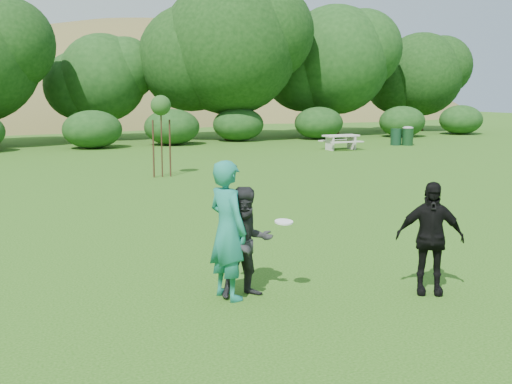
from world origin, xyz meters
The scene contains 11 objects.
ground centered at (0.00, 0.00, 0.00)m, with size 120.00×120.00×0.00m, color #19470C.
player_teal centered at (-1.66, 0.44, 1.03)m, with size 0.75×0.49×2.05m, color #1A7565.
player_grey centered at (-1.37, 0.37, 0.83)m, with size 0.80×0.63×1.65m, color #252527.
player_black centered at (1.17, -0.63, 0.85)m, with size 1.00×0.42×1.71m, color black.
trash_can_near centered at (16.75, 20.62, 0.45)m, with size 0.60×0.60×0.90m, color #143723.
frisbee centered at (-0.92, 0.08, 1.15)m, with size 0.27×0.27×0.05m.
sapling centered at (1.33, 13.61, 2.42)m, with size 0.70×0.70×2.85m.
picnic_table centered at (12.53, 19.60, 0.52)m, with size 1.80×1.48×0.76m.
trash_can_lidded centered at (17.27, 20.27, 0.54)m, with size 0.60×0.60×1.05m.
hillside centered at (-0.56, 68.45, -11.97)m, with size 150.00×72.00×52.00m.
tree_row centered at (3.23, 28.68, 4.87)m, with size 53.92×10.38×9.62m.
Camera 1 is at (-5.15, -8.01, 3.06)m, focal length 45.00 mm.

